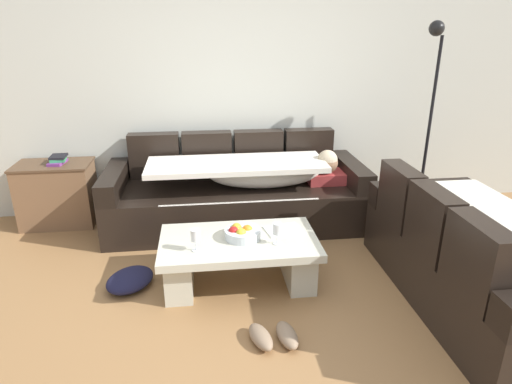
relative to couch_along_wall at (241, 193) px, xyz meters
name	(u,v)px	position (x,y,z in m)	size (l,w,h in m)	color
ground_plane	(265,322)	(0.02, -1.63, -0.33)	(14.00, 14.00, 0.00)	olive
back_wall	(236,83)	(0.02, 0.52, 1.02)	(9.00, 0.10, 2.70)	beige
couch_along_wall	(241,193)	(0.00, 0.00, 0.00)	(2.52, 0.92, 0.88)	black
couch_near_window	(475,261)	(1.53, -1.57, 0.01)	(0.92, 1.90, 0.88)	black
coffee_table	(239,255)	(-0.11, -1.11, -0.09)	(1.20, 0.68, 0.38)	beige
fruit_bowl	(242,233)	(-0.09, -1.09, 0.09)	(0.28, 0.28, 0.10)	silver
wine_glass_near_left	(195,236)	(-0.44, -1.25, 0.17)	(0.07, 0.07, 0.17)	silver
wine_glass_near_right	(277,230)	(0.16, -1.22, 0.17)	(0.07, 0.07, 0.17)	silver
open_magazine	(284,230)	(0.25, -1.00, 0.06)	(0.28, 0.21, 0.01)	white
side_cabinet	(57,194)	(-1.83, 0.22, -0.01)	(0.72, 0.44, 0.64)	brown
book_stack_on_cabinet	(58,160)	(-1.77, 0.23, 0.35)	(0.16, 0.23, 0.08)	#72337F
floor_lamp	(429,111)	(1.87, -0.03, 0.79)	(0.33, 0.31, 1.95)	black
pair_of_shoes	(274,336)	(0.04, -1.84, -0.28)	(0.34, 0.29, 0.09)	#8C7259
crumpled_garment	(130,280)	(-0.96, -1.07, -0.27)	(0.40, 0.32, 0.12)	#191933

